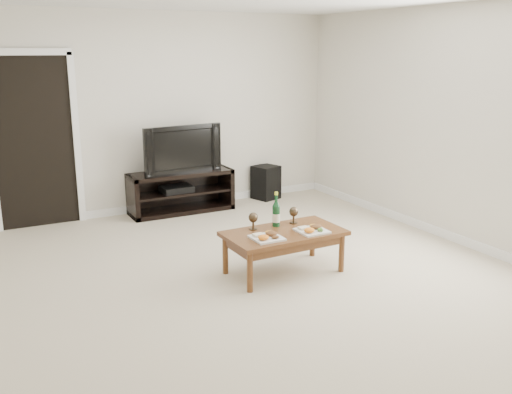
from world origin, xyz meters
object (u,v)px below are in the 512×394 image
object	(u,v)px
television	(180,148)
coffee_table	(284,252)
media_console	(181,192)
subwoofer	(266,182)

from	to	relation	value
television	coffee_table	size ratio (longest dim) A/B	0.95
media_console	subwoofer	world-z (taller)	media_console
media_console	television	size ratio (longest dim) A/B	1.27
media_console	coffee_table	bearing A→B (deg)	-87.27
media_console	television	bearing A→B (deg)	0.00
media_console	coffee_table	world-z (taller)	media_console
television	subwoofer	world-z (taller)	television
television	coffee_table	xyz separation A→B (m)	(0.12, -2.49, -0.65)
television	coffee_table	bearing A→B (deg)	-93.22
media_console	coffee_table	distance (m)	2.49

